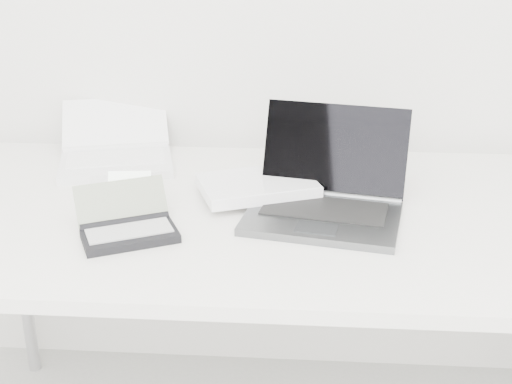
# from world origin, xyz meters

# --- Properties ---
(desk) EXTENTS (1.60, 0.80, 0.73)m
(desk) POSITION_xyz_m (0.00, 1.55, 0.68)
(desk) COLOR white
(desk) RESTS_ON ground
(laptop_large) EXTENTS (0.49, 0.38, 0.21)m
(laptop_large) POSITION_xyz_m (0.06, 1.57, 0.76)
(laptop_large) COLOR #535658
(laptop_large) RESTS_ON desk
(netbook_open_white) EXTENTS (0.35, 0.40, 0.12)m
(netbook_open_white) POSITION_xyz_m (-0.42, 1.83, 0.76)
(netbook_open_white) COLOR white
(netbook_open_white) RESTS_ON desk
(pda_silver) EXTENTS (0.11, 0.13, 0.07)m
(pda_silver) POSITION_xyz_m (-0.31, 1.53, 0.75)
(pda_silver) COLOR silver
(pda_silver) RESTS_ON desk
(palmtop_charcoal) EXTENTS (0.23, 0.22, 0.09)m
(palmtop_charcoal) POSITION_xyz_m (-0.29, 1.41, 0.75)
(palmtop_charcoal) COLOR black
(palmtop_charcoal) RESTS_ON desk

